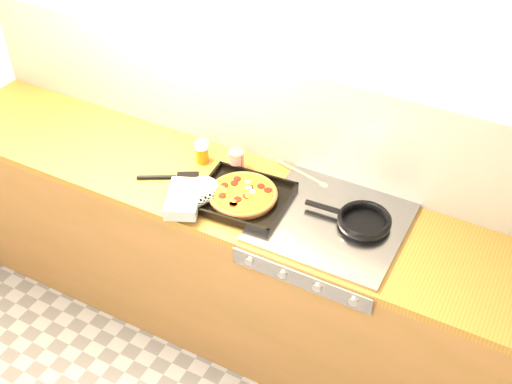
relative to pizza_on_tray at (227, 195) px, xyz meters
The scene contains 9 objects.
room_shell 0.43m from the pizza_on_tray, 89.21° to the left, with size 3.20×3.20×3.20m.
counter_run 0.50m from the pizza_on_tray, 86.42° to the left, with size 3.20×0.62×0.90m.
stovetop 0.47m from the pizza_on_tray, 11.13° to the left, with size 0.60×0.56×0.02m, color #96979C.
pizza_on_tray is the anchor object (origin of this frame).
frying_pan 0.59m from the pizza_on_tray, 12.61° to the left, with size 0.38×0.24×0.04m.
tomato_can 0.24m from the pizza_on_tray, 109.33° to the left, with size 0.09×0.09×0.10m.
juice_glass 0.32m from the pizza_on_tray, 141.08° to the left, with size 0.08×0.08×0.11m.
wooden_spoon 0.40m from the pizza_on_tray, 53.03° to the left, with size 0.30×0.10×0.02m.
black_spatula 0.32m from the pizza_on_tray, behind, with size 0.27×0.18×0.02m.
Camera 1 is at (1.10, -0.81, 2.72)m, focal length 45.00 mm.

